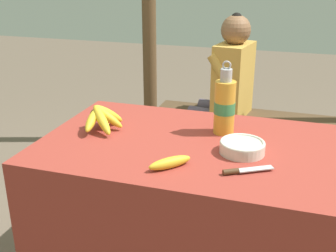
{
  "coord_description": "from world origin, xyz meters",
  "views": [
    {
      "loc": [
        0.31,
        -1.5,
        1.43
      ],
      "look_at": [
        -0.18,
        0.05,
        0.8
      ],
      "focal_mm": 45.0,
      "sensor_mm": 36.0,
      "label": 1
    }
  ],
  "objects_px": {
    "banana_bunch_ripe": "(102,116)",
    "seated_vendor": "(227,82)",
    "loose_banana_front": "(170,163)",
    "knife": "(241,171)",
    "support_post_near": "(149,4)",
    "wooden_bench": "(277,126)",
    "water_bottle": "(225,106)",
    "serving_bowl": "(242,147)"
  },
  "relations": [
    {
      "from": "wooden_bench",
      "to": "support_post_near",
      "type": "distance_m",
      "value": 1.34
    },
    {
      "from": "support_post_near",
      "to": "seated_vendor",
      "type": "bearing_deg",
      "value": -24.69
    },
    {
      "from": "serving_bowl",
      "to": "water_bottle",
      "type": "relative_size",
      "value": 0.55
    },
    {
      "from": "banana_bunch_ripe",
      "to": "seated_vendor",
      "type": "height_order",
      "value": "seated_vendor"
    },
    {
      "from": "banana_bunch_ripe",
      "to": "support_post_near",
      "type": "xyz_separation_m",
      "value": [
        -0.38,
        1.64,
        0.31
      ]
    },
    {
      "from": "water_bottle",
      "to": "banana_bunch_ripe",
      "type": "bearing_deg",
      "value": -167.13
    },
    {
      "from": "serving_bowl",
      "to": "support_post_near",
      "type": "distance_m",
      "value": 2.0
    },
    {
      "from": "support_post_near",
      "to": "wooden_bench",
      "type": "bearing_deg",
      "value": -15.51
    },
    {
      "from": "knife",
      "to": "serving_bowl",
      "type": "bearing_deg",
      "value": 65.66
    },
    {
      "from": "banana_bunch_ripe",
      "to": "loose_banana_front",
      "type": "xyz_separation_m",
      "value": [
        0.39,
        -0.27,
        -0.04
      ]
    },
    {
      "from": "water_bottle",
      "to": "loose_banana_front",
      "type": "xyz_separation_m",
      "value": [
        -0.12,
        -0.38,
        -0.1
      ]
    },
    {
      "from": "water_bottle",
      "to": "wooden_bench",
      "type": "bearing_deg",
      "value": 82.06
    },
    {
      "from": "banana_bunch_ripe",
      "to": "loose_banana_front",
      "type": "height_order",
      "value": "banana_bunch_ripe"
    },
    {
      "from": "knife",
      "to": "wooden_bench",
      "type": "xyz_separation_m",
      "value": [
        0.05,
        1.58,
        -0.42
      ]
    },
    {
      "from": "water_bottle",
      "to": "loose_banana_front",
      "type": "bearing_deg",
      "value": -107.3
    },
    {
      "from": "wooden_bench",
      "to": "support_post_near",
      "type": "relative_size",
      "value": 0.77
    },
    {
      "from": "seated_vendor",
      "to": "knife",
      "type": "bearing_deg",
      "value": 111.4
    },
    {
      "from": "water_bottle",
      "to": "knife",
      "type": "relative_size",
      "value": 1.84
    },
    {
      "from": "banana_bunch_ripe",
      "to": "seated_vendor",
      "type": "relative_size",
      "value": 0.23
    },
    {
      "from": "loose_banana_front",
      "to": "knife",
      "type": "height_order",
      "value": "loose_banana_front"
    },
    {
      "from": "seated_vendor",
      "to": "serving_bowl",
      "type": "bearing_deg",
      "value": 111.98
    },
    {
      "from": "banana_bunch_ripe",
      "to": "wooden_bench",
      "type": "xyz_separation_m",
      "value": [
        0.68,
        1.35,
        -0.47
      ]
    },
    {
      "from": "serving_bowl",
      "to": "support_post_near",
      "type": "height_order",
      "value": "support_post_near"
    },
    {
      "from": "loose_banana_front",
      "to": "seated_vendor",
      "type": "bearing_deg",
      "value": 92.65
    },
    {
      "from": "water_bottle",
      "to": "wooden_bench",
      "type": "distance_m",
      "value": 1.35
    },
    {
      "from": "knife",
      "to": "water_bottle",
      "type": "bearing_deg",
      "value": 78.71
    },
    {
      "from": "wooden_bench",
      "to": "water_bottle",
      "type": "bearing_deg",
      "value": -97.94
    },
    {
      "from": "knife",
      "to": "support_post_near",
      "type": "height_order",
      "value": "support_post_near"
    },
    {
      "from": "serving_bowl",
      "to": "knife",
      "type": "relative_size",
      "value": 1.01
    },
    {
      "from": "knife",
      "to": "wooden_bench",
      "type": "distance_m",
      "value": 1.64
    },
    {
      "from": "support_post_near",
      "to": "serving_bowl",
      "type": "bearing_deg",
      "value": -59.99
    },
    {
      "from": "banana_bunch_ripe",
      "to": "water_bottle",
      "type": "distance_m",
      "value": 0.52
    },
    {
      "from": "water_bottle",
      "to": "wooden_bench",
      "type": "xyz_separation_m",
      "value": [
        0.17,
        1.23,
        -0.53
      ]
    },
    {
      "from": "banana_bunch_ripe",
      "to": "knife",
      "type": "relative_size",
      "value": 1.53
    },
    {
      "from": "serving_bowl",
      "to": "seated_vendor",
      "type": "bearing_deg",
      "value": 102.04
    },
    {
      "from": "water_bottle",
      "to": "support_post_near",
      "type": "xyz_separation_m",
      "value": [
        -0.88,
        1.53,
        0.25
      ]
    },
    {
      "from": "serving_bowl",
      "to": "support_post_near",
      "type": "xyz_separation_m",
      "value": [
        -0.99,
        1.71,
        0.35
      ]
    },
    {
      "from": "water_bottle",
      "to": "knife",
      "type": "distance_m",
      "value": 0.38
    },
    {
      "from": "loose_banana_front",
      "to": "banana_bunch_ripe",
      "type": "bearing_deg",
      "value": 145.44
    },
    {
      "from": "serving_bowl",
      "to": "water_bottle",
      "type": "bearing_deg",
      "value": 120.06
    },
    {
      "from": "banana_bunch_ripe",
      "to": "loose_banana_front",
      "type": "relative_size",
      "value": 1.74
    },
    {
      "from": "serving_bowl",
      "to": "loose_banana_front",
      "type": "distance_m",
      "value": 0.3
    }
  ]
}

